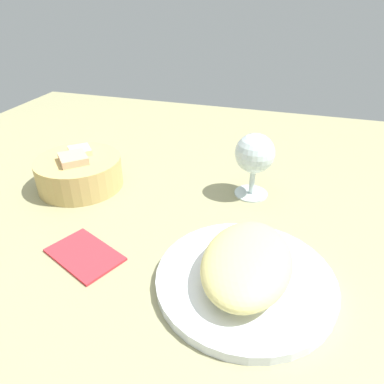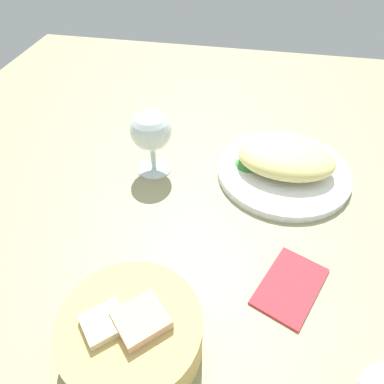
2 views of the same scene
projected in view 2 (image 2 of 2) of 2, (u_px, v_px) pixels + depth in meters
ground_plane at (248, 231)px, 58.05cm from camera, size 140.00×140.00×2.00cm
plate at (283, 172)px, 66.03cm from camera, size 23.68×23.68×1.40cm
omelette at (286, 158)px, 63.88cm from camera, size 17.36×12.06×4.87cm
lettuce_garnish at (249, 161)px, 65.87cm from camera, size 4.76×4.76×1.74cm
bread_basket at (131, 334)px, 41.43cm from camera, size 16.21×16.21×7.23cm
wine_glass_near at (151, 133)px, 62.32cm from camera, size 7.18×7.18×12.08cm
folded_napkin at (290, 285)px, 49.23cm from camera, size 10.85×12.89×0.80cm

